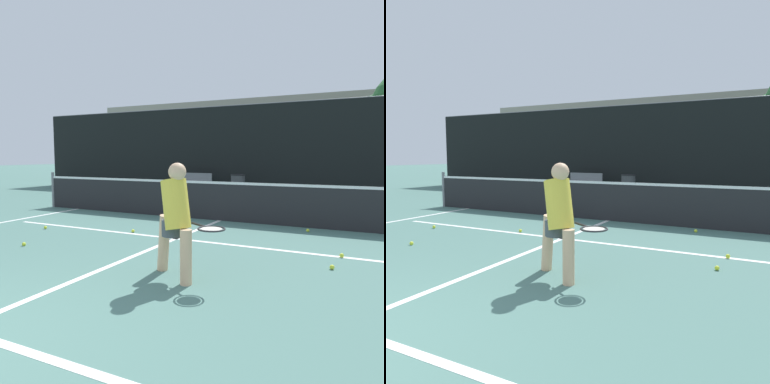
# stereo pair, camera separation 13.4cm
# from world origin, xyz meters

# --- Properties ---
(court_service_line) EXTENTS (8.25, 0.10, 0.01)m
(court_service_line) POSITION_xyz_m (0.00, 4.88, 0.00)
(court_service_line) COLOR white
(court_service_line) RESTS_ON ground
(court_center_mark) EXTENTS (0.10, 6.37, 0.01)m
(court_center_mark) POSITION_xyz_m (0.00, 3.92, 0.00)
(court_center_mark) COLOR white
(court_center_mark) RESTS_ON ground
(net) EXTENTS (11.09, 0.09, 1.07)m
(net) POSITION_xyz_m (0.00, 7.11, 0.51)
(net) COLOR slate
(net) RESTS_ON ground
(fence_back) EXTENTS (24.00, 0.06, 3.63)m
(fence_back) POSITION_xyz_m (0.00, 13.42, 1.81)
(fence_back) COLOR black
(fence_back) RESTS_ON ground
(player_practicing) EXTENTS (1.19, 0.62, 1.49)m
(player_practicing) POSITION_xyz_m (1.10, 2.87, 0.80)
(player_practicing) COLOR #DBAD84
(player_practicing) RESTS_ON ground
(tennis_ball_scattered_0) EXTENTS (0.07, 0.07, 0.07)m
(tennis_ball_scattered_0) POSITION_xyz_m (-2.98, 4.47, 0.03)
(tennis_ball_scattered_0) COLOR #D1E033
(tennis_ball_scattered_0) RESTS_ON ground
(tennis_ball_scattered_1) EXTENTS (0.07, 0.07, 0.07)m
(tennis_ball_scattered_1) POSITION_xyz_m (2.87, 4.15, 0.03)
(tennis_ball_scattered_1) COLOR #D1E033
(tennis_ball_scattered_1) RESTS_ON ground
(tennis_ball_scattered_2) EXTENTS (0.07, 0.07, 0.07)m
(tennis_ball_scattered_2) POSITION_xyz_m (-1.07, 5.00, 0.03)
(tennis_ball_scattered_2) COLOR #D1E033
(tennis_ball_scattered_2) RESTS_ON ground
(tennis_ball_scattered_5) EXTENTS (0.07, 0.07, 0.07)m
(tennis_ball_scattered_5) POSITION_xyz_m (-2.11, 3.21, 0.03)
(tennis_ball_scattered_5) COLOR #D1E033
(tennis_ball_scattered_5) RESTS_ON ground
(tennis_ball_scattered_6) EXTENTS (0.07, 0.07, 0.07)m
(tennis_ball_scattered_6) POSITION_xyz_m (2.94, 4.87, 0.03)
(tennis_ball_scattered_6) COLOR #D1E033
(tennis_ball_scattered_6) RESTS_ON ground
(tennis_ball_scattered_8) EXTENTS (0.07, 0.07, 0.07)m
(tennis_ball_scattered_8) POSITION_xyz_m (2.15, 6.64, 0.03)
(tennis_ball_scattered_8) COLOR #D1E033
(tennis_ball_scattered_8) RESTS_ON ground
(courtside_bench) EXTENTS (1.47, 0.40, 0.86)m
(courtside_bench) POSITION_xyz_m (-3.31, 12.51, 0.46)
(courtside_bench) COLOR slate
(courtside_bench) RESTS_ON ground
(trash_bin) EXTENTS (0.56, 0.56, 0.86)m
(trash_bin) POSITION_xyz_m (-1.35, 12.29, 0.43)
(trash_bin) COLOR #3F3F42
(trash_bin) RESTS_ON ground
(parked_car) EXTENTS (1.67, 4.59, 1.43)m
(parked_car) POSITION_xyz_m (0.69, 17.70, 0.60)
(parked_car) COLOR navy
(parked_car) RESTS_ON ground
(tree_mid) EXTENTS (2.82, 2.82, 4.95)m
(tree_mid) POSITION_xyz_m (3.56, 21.48, 3.53)
(tree_mid) COLOR brown
(tree_mid) RESTS_ON ground
(building_far) EXTENTS (36.00, 2.40, 5.73)m
(building_far) POSITION_xyz_m (0.00, 26.51, 2.86)
(building_far) COLOR gray
(building_far) RESTS_ON ground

